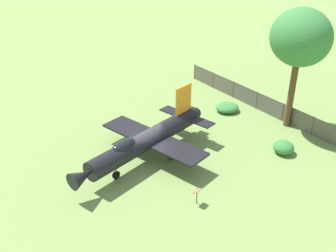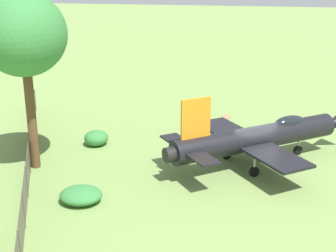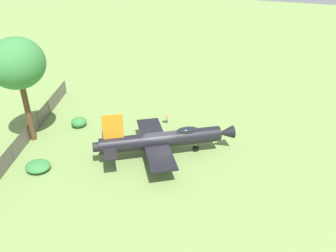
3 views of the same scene
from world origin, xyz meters
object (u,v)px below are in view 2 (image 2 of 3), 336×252
shrub_near_fence (96,138)px  shrub_by_tree (81,195)px  info_plaque (226,119)px  display_jet (261,136)px  shade_tree (24,36)px

shrub_near_fence → shrub_by_tree: size_ratio=0.76×
info_plaque → shrub_near_fence: bearing=116.9°
display_jet → info_plaque: (5.68, 2.30, -0.88)m
shade_tree → info_plaque: shade_tree is taller
shrub_near_fence → shrub_by_tree: 8.07m
shade_tree → shrub_by_tree: (-3.84, -4.10, -7.43)m
display_jet → info_plaque: 6.19m
shrub_near_fence → info_plaque: (4.26, -8.40, 0.36)m
shrub_near_fence → shade_tree: bearing=148.3°
shrub_near_fence → shrub_by_tree: (-7.91, -1.59, -0.10)m
shade_tree → shrub_near_fence: size_ratio=6.08×
shrub_by_tree → display_jet: bearing=-54.5°
shrub_by_tree → shrub_near_fence: bearing=11.3°
shade_tree → info_plaque: 15.39m
display_jet → shade_tree: bearing=155.6°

